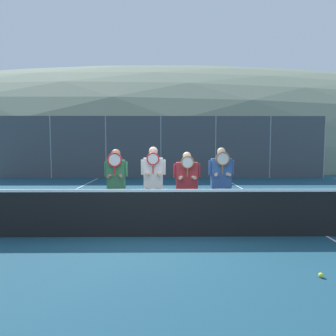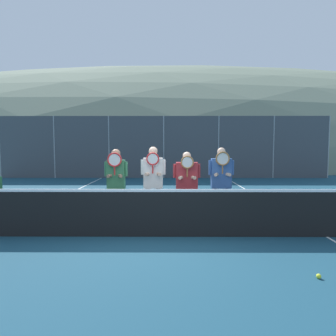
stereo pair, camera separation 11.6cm
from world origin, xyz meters
name	(u,v)px [view 2 (the right image)]	position (x,y,z in m)	size (l,w,h in m)	color
ground_plane	(153,237)	(0.00, 0.00, 0.00)	(120.00, 120.00, 0.00)	navy
hill_distant	(168,155)	(0.00, 50.24, 0.00)	(136.75, 75.97, 26.59)	slate
clubhouse_building	(181,145)	(1.25, 18.42, 1.93)	(15.39, 5.50, 3.82)	beige
fence_back	(164,147)	(0.00, 11.11, 1.77)	(18.88, 0.06, 3.54)	gray
tennis_net	(153,212)	(0.00, 0.00, 0.51)	(9.61, 0.09, 1.09)	gray
court_line_left_sideline	(42,206)	(-3.57, 3.00, 0.00)	(0.05, 16.00, 0.01)	white
court_line_right_sideline	(275,207)	(3.57, 3.00, 0.00)	(0.05, 16.00, 0.01)	white
player_leftmost	(116,181)	(-0.90, 0.84, 1.05)	(0.54, 0.34, 1.79)	black
player_center_left	(153,180)	(-0.04, 0.88, 1.08)	(0.57, 0.34, 1.84)	#56565B
player_center_right	(187,182)	(0.74, 0.88, 1.02)	(0.63, 0.34, 1.72)	#232838
player_rightmost	(221,180)	(1.55, 0.93, 1.07)	(0.59, 0.34, 1.82)	white
car_far_left	(79,161)	(-5.57, 13.50, 0.86)	(4.47, 1.97, 1.66)	black
car_left_of_center	(160,160)	(-0.30, 13.54, 0.92)	(4.50, 1.93, 1.80)	#285638
car_center	(240,160)	(4.96, 13.64, 0.92)	(4.43, 2.08, 1.80)	#B2B7BC
tennis_ball_on_court	(319,276)	(2.45, -1.92, 0.03)	(0.07, 0.07, 0.07)	#CCDB33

